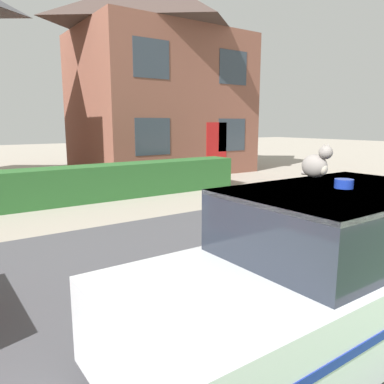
{
  "coord_description": "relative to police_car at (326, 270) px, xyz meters",
  "views": [
    {
      "loc": [
        -3.91,
        -0.16,
        2.06
      ],
      "look_at": [
        -0.75,
        4.36,
        1.05
      ],
      "focal_mm": 35.0,
      "sensor_mm": 36.0,
      "label": 1
    }
  ],
  "objects": [
    {
      "name": "road_strip",
      "position": [
        1.01,
        1.98,
        -0.72
      ],
      "size": [
        28.0,
        6.21,
        0.01
      ],
      "primitive_type": "cube",
      "color": "#4C4C51",
      "rests_on": "ground"
    },
    {
      "name": "garden_hedge",
      "position": [
        -0.07,
        7.75,
        -0.25
      ],
      "size": [
        10.4,
        0.9,
        0.95
      ],
      "primitive_type": "cube",
      "color": "#2D662D",
      "rests_on": "ground"
    },
    {
      "name": "police_car",
      "position": [
        0.0,
        0.0,
        0.0
      ],
      "size": [
        4.12,
        1.59,
        1.55
      ],
      "rotation": [
        0.0,
        0.0,
        3.15
      ],
      "color": "black",
      "rests_on": "road_strip"
    },
    {
      "name": "cat",
      "position": [
        0.04,
        0.2,
        0.97
      ],
      "size": [
        0.21,
        0.37,
        0.32
      ],
      "rotation": [
        0.0,
        0.0,
        4.8
      ],
      "color": "gray",
      "rests_on": "police_car"
    },
    {
      "name": "house_right",
      "position": [
        5.4,
        12.35,
        3.3
      ],
      "size": [
        6.99,
        5.52,
        7.9
      ],
      "color": "brown",
      "rests_on": "ground"
    }
  ]
}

